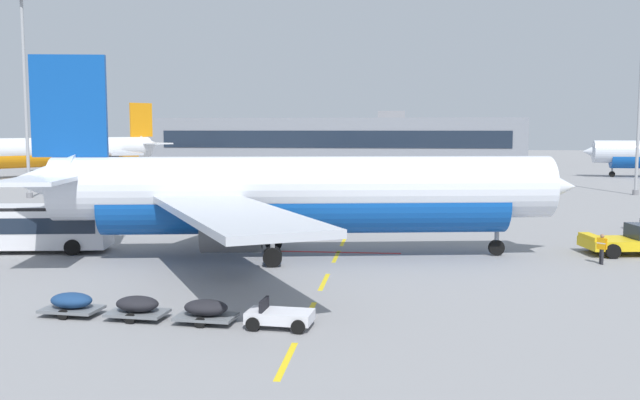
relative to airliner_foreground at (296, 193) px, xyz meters
name	(u,v)px	position (x,y,z in m)	size (l,w,h in m)	color
ground	(611,221)	(24.42, 20.04, -3.95)	(400.00, 400.00, 0.00)	gray
apron_paint_markings	(353,222)	(2.42, 16.40, -3.95)	(8.00, 93.95, 0.01)	yellow
airliner_foreground	(296,193)	(0.00, 0.00, 0.00)	(34.76, 34.17, 12.20)	silver
pushback_tug	(636,240)	(21.14, 3.47, -3.05)	(6.35, 3.88, 2.08)	yellow
airliner_mid_left	(71,151)	(-48.88, 71.15, 0.10)	(29.84, 32.20, 12.52)	white
apron_shuttle_bus	(14,225)	(-18.23, -0.12, -2.20)	(12.29, 4.51, 3.00)	silver
baggage_train	(172,309)	(-3.02, -14.70, -3.42)	(11.68, 2.55, 1.14)	silver
ground_crew_worker	(602,247)	(18.02, -0.17, -2.92)	(0.53, 0.58, 1.78)	#232328
apron_light_mast_near	(24,71)	(-35.58, 33.22, 10.36)	(1.80, 1.80, 22.76)	slate
terminal_satellite	(338,141)	(-7.44, 117.37, 1.15)	(81.16, 21.43, 11.77)	gray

